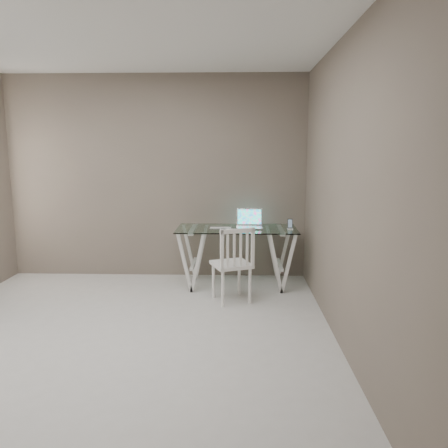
% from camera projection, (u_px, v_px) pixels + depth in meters
% --- Properties ---
extents(room, '(4.50, 4.52, 2.71)m').
position_uv_depth(room, '(98.00, 150.00, 3.60)').
color(room, '#BCB9B4').
rests_on(room, ground).
extents(desk, '(1.50, 0.70, 0.75)m').
position_uv_depth(desk, '(237.00, 256.00, 5.54)').
color(desk, silver).
rests_on(desk, ground).
extents(chair, '(0.52, 0.52, 0.88)m').
position_uv_depth(chair, '(234.00, 261.00, 4.89)').
color(chair, white).
rests_on(chair, ground).
extents(laptop, '(0.33, 0.30, 0.23)m').
position_uv_depth(laptop, '(250.00, 223.00, 5.54)').
color(laptop, silver).
rests_on(laptop, desk).
extents(keyboard, '(0.28, 0.12, 0.01)m').
position_uv_depth(keyboard, '(221.00, 228.00, 5.47)').
color(keyboard, silver).
rests_on(keyboard, desk).
extents(mouse, '(0.12, 0.07, 0.04)m').
position_uv_depth(mouse, '(230.00, 230.00, 5.26)').
color(mouse, silver).
rests_on(mouse, desk).
extents(phone_dock, '(0.07, 0.07, 0.13)m').
position_uv_depth(phone_dock, '(290.00, 226.00, 5.39)').
color(phone_dock, white).
rests_on(phone_dock, desk).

